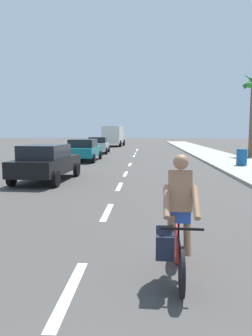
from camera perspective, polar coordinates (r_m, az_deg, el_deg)
name	(u,v)px	position (r m, az deg, el deg)	size (l,w,h in m)	color
ground_plane	(130,165)	(19.85, 0.70, 0.57)	(160.00, 160.00, 0.00)	#423F3D
sidewalk_strip	(230,161)	(22.57, 18.54, 1.15)	(3.60, 80.00, 0.14)	#9E998E
lane_stripe_1	(69,291)	(4.56, -10.36, -21.35)	(0.16, 1.80, 0.01)	white
lane_stripe_2	(107,212)	(8.39, -3.45, -8.04)	(0.16, 1.80, 0.01)	white
lane_stripe_3	(119,186)	(12.12, -1.21, -3.41)	(0.16, 1.80, 0.01)	white
lane_stripe_4	(125,174)	(15.66, -0.10, -1.08)	(0.16, 1.80, 0.01)	white
lane_stripe_5	(130,164)	(20.09, 0.74, 0.66)	(0.16, 1.80, 0.01)	white
lane_stripe_6	(134,156)	(26.72, 1.47, 2.18)	(0.16, 1.80, 0.01)	white
lane_stripe_7	(135,153)	(30.09, 1.71, 2.70)	(0.16, 1.80, 0.01)	white
lane_stripe_8	(137,151)	(34.37, 1.96, 3.21)	(0.16, 1.80, 0.01)	white
lane_stripe_9	(137,149)	(36.93, 2.08, 3.45)	(0.16, 1.80, 0.01)	white
cyclist	(176,223)	(4.60, 9.22, -9.95)	(0.62, 1.71, 1.82)	black
parked_car_black	(46,162)	(13.79, -14.36, 1.13)	(2.17, 4.37, 1.57)	black
parked_car_teal	(84,149)	(22.63, -7.75, 3.41)	(2.10, 4.57, 1.57)	#14727A
parked_car_silver	(98,145)	(30.44, -5.08, 4.29)	(2.09, 4.29, 1.57)	#B7BABF
delivery_truck	(114,136)	(44.28, -2.28, 5.95)	(2.91, 6.35, 2.80)	beige
trash_bin_far	(242,157)	(19.53, 20.42, 1.87)	(0.60, 0.60, 0.96)	#14518C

